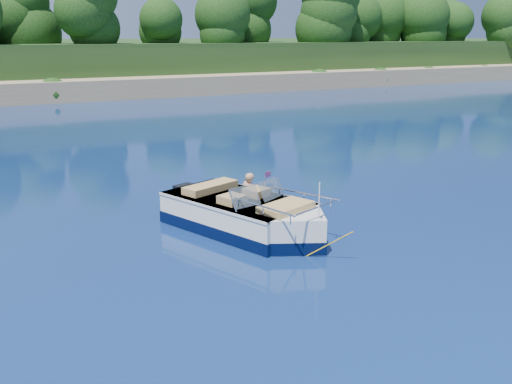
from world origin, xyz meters
TOP-DOWN VIEW (x-y plane):
  - ground at (0.00, 0.00)m, footprint 160.00×160.00m
  - shoreline at (0.00, 63.77)m, footprint 170.00×59.00m
  - treeline at (0.04, 41.01)m, footprint 150.00×7.12m
  - motorboat at (-0.03, 3.63)m, footprint 3.17×5.33m
  - tow_tube at (1.03, 5.56)m, footprint 1.55×1.55m
  - boy at (0.89, 5.51)m, footprint 0.58×0.83m

SIDE VIEW (x-z plane):
  - ground at x=0.00m, z-range 0.00..0.00m
  - boy at x=0.89m, z-range -0.75..0.75m
  - tow_tube at x=1.03m, z-range -0.08..0.26m
  - motorboat at x=-0.03m, z-range -0.57..1.29m
  - shoreline at x=0.00m, z-range -2.02..3.98m
  - treeline at x=0.04m, z-range 1.45..9.64m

